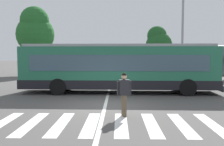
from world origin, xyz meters
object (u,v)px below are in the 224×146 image
at_px(parked_car_teal, 98,71).
at_px(background_tree_right, 158,42).
at_px(parked_car_black, 151,71).
at_px(background_tree_left, 35,31).
at_px(twin_arm_street_lamp, 183,17).
at_px(city_transit_bus, 119,68).
at_px(parked_car_white, 124,71).
at_px(pedestrian_crossing_street, 124,92).
at_px(parked_car_silver, 72,71).
at_px(bus_stop_shelter, 222,54).

height_order(parked_car_teal, background_tree_right, background_tree_right).
xyz_separation_m(parked_car_black, background_tree_left, (-13.01, 4.49, 4.43)).
xyz_separation_m(parked_car_black, twin_arm_street_lamp, (2.51, -2.26, 5.01)).
bearing_deg(background_tree_left, parked_car_black, -19.05).
height_order(parked_car_black, background_tree_left, background_tree_left).
relative_size(city_transit_bus, twin_arm_street_lamp, 1.31).
height_order(parked_car_white, twin_arm_street_lamp, twin_arm_street_lamp).
bearing_deg(twin_arm_street_lamp, background_tree_right, 93.20).
height_order(parked_car_black, twin_arm_street_lamp, twin_arm_street_lamp).
height_order(pedestrian_crossing_street, background_tree_left, background_tree_left).
bearing_deg(background_tree_left, parked_car_teal, -27.64).
xyz_separation_m(parked_car_silver, twin_arm_street_lamp, (10.50, -2.66, 5.01)).
height_order(parked_car_black, background_tree_right, background_tree_right).
relative_size(pedestrian_crossing_street, background_tree_left, 0.22).
bearing_deg(twin_arm_street_lamp, background_tree_left, 156.48).
bearing_deg(city_transit_bus, parked_car_teal, 102.43).
height_order(parked_car_silver, parked_car_teal, same).
distance_m(city_transit_bus, parked_car_teal, 10.03).
relative_size(parked_car_teal, parked_car_white, 1.00).
distance_m(parked_car_white, background_tree_right, 9.82).
xyz_separation_m(bus_stop_shelter, twin_arm_street_lamp, (-3.71, -0.42, 3.36)).
height_order(parked_car_teal, twin_arm_street_lamp, twin_arm_street_lamp).
distance_m(city_transit_bus, parked_car_white, 9.17).
distance_m(parked_car_teal, parked_car_black, 5.38).
xyz_separation_m(parked_car_black, background_tree_right, (1.94, 7.89, 3.20)).
bearing_deg(background_tree_left, twin_arm_street_lamp, -23.52).
bearing_deg(parked_car_white, background_tree_right, 60.07).
xyz_separation_m(city_transit_bus, pedestrian_crossing_street, (0.20, -6.19, -0.62)).
height_order(pedestrian_crossing_street, bus_stop_shelter, bus_stop_shelter).
bearing_deg(parked_car_white, city_transit_bus, -93.25).
distance_m(bus_stop_shelter, background_tree_right, 10.74).
bearing_deg(pedestrian_crossing_street, twin_arm_street_lamp, 67.30).
xyz_separation_m(city_transit_bus, parked_car_silver, (-4.78, 9.67, -0.82)).
xyz_separation_m(parked_car_silver, background_tree_right, (9.93, 7.49, 3.20)).
bearing_deg(city_transit_bus, twin_arm_street_lamp, 50.81).
distance_m(parked_car_silver, background_tree_right, 12.84).
relative_size(city_transit_bus, parked_car_silver, 2.68).
height_order(city_transit_bus, parked_car_teal, city_transit_bus).
bearing_deg(background_tree_right, bus_stop_shelter, -66.25).
relative_size(parked_car_silver, background_tree_right, 0.75).
distance_m(pedestrian_crossing_street, parked_car_teal, 16.12).
bearing_deg(parked_car_white, parked_car_black, 3.34).
bearing_deg(bus_stop_shelter, background_tree_left, 161.76).
bearing_deg(bus_stop_shelter, twin_arm_street_lamp, -173.58).
height_order(pedestrian_crossing_street, parked_car_white, pedestrian_crossing_street).
relative_size(city_transit_bus, background_tree_left, 1.54).
distance_m(city_transit_bus, parked_car_black, 9.85).
height_order(city_transit_bus, twin_arm_street_lamp, twin_arm_street_lamp).
distance_m(bus_stop_shelter, background_tree_left, 20.44).
relative_size(city_transit_bus, background_tree_right, 2.02).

